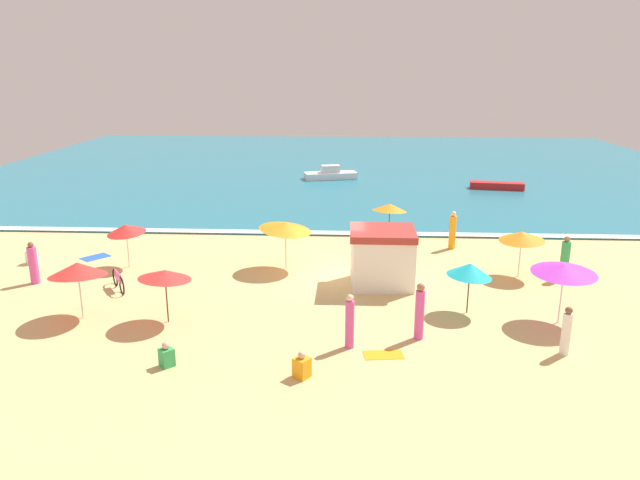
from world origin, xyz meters
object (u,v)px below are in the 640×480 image
object	(u,v)px
beachgoer_0	(33,264)
beachgoer_5	(566,332)
beach_umbrella_1	(470,270)
beachgoer_3	(32,256)
beach_umbrella_7	(77,269)
beach_umbrella_3	(165,275)
beachgoer_8	(167,356)
beach_umbrella_4	(564,269)
beachgoer_1	(302,366)
beach_umbrella_6	(126,229)
beachgoer_4	(453,231)
small_boat_0	(497,186)
beachgoer_7	(565,259)
beach_umbrella_0	(522,236)
beach_umbrella_8	(285,227)
lifeguard_cabana	(382,257)
parked_bicycle	(118,280)
beachgoer_2	(350,322)
small_boat_1	(331,174)
beach_umbrella_2	(390,207)
beachgoer_9	(420,312)

from	to	relation	value
beachgoer_0	beachgoer_5	size ratio (longest dim) A/B	1.12
beach_umbrella_1	beachgoer_3	bearing A→B (deg)	166.04
beach_umbrella_7	beachgoer_0	xyz separation A→B (m)	(-3.45, 3.32, -0.99)
beach_umbrella_3	beachgoer_8	xyz separation A→B (m)	(0.91, -3.15, -1.41)
beach_umbrella_4	beachgoer_1	distance (m)	9.73
beach_umbrella_1	beachgoer_1	world-z (taller)	beach_umbrella_1
beachgoer_5	beachgoer_8	distance (m)	12.15
beach_umbrella_6	beachgoer_4	bearing A→B (deg)	13.52
beach_umbrella_7	beachgoer_5	size ratio (longest dim) A/B	1.52
beachgoer_1	small_boat_0	xyz separation A→B (m)	(11.75, 27.20, 0.00)
beachgoer_0	beachgoer_7	bearing A→B (deg)	4.34
beach_umbrella_0	beach_umbrella_8	bearing A→B (deg)	177.26
beachgoer_3	lifeguard_cabana	bearing A→B (deg)	-6.89
beachgoer_3	beachgoer_8	xyz separation A→B (m)	(8.93, -9.12, -0.01)
beach_umbrella_4	parked_bicycle	bearing A→B (deg)	171.91
beach_umbrella_7	beachgoer_0	distance (m)	4.89
beachgoer_2	beachgoer_1	bearing A→B (deg)	-124.62
beachgoer_4	beachgoer_7	world-z (taller)	beachgoer_4
beachgoer_1	beachgoer_8	world-z (taller)	beachgoer_1
beach_umbrella_0	beachgoer_8	world-z (taller)	beach_umbrella_0
beach_umbrella_0	beach_umbrella_7	xyz separation A→B (m)	(-16.57, -5.18, 0.05)
beachgoer_1	beachgoer_7	xyz separation A→B (m)	(10.27, 8.76, 0.53)
beachgoer_1	beachgoer_7	distance (m)	13.51
beach_umbrella_3	beachgoer_3	distance (m)	10.09
beachgoer_0	beachgoer_3	xyz separation A→B (m)	(-1.44, 2.46, -0.48)
lifeguard_cabana	beach_umbrella_1	distance (m)	4.06
beach_umbrella_1	parked_bicycle	xyz separation A→B (m)	(-13.46, 1.63, -1.26)
beachgoer_4	small_boat_1	world-z (taller)	beachgoer_4
beachgoer_3	beachgoer_5	xyz separation A→B (m)	(20.99, -7.73, 0.41)
beach_umbrella_7	beachgoer_4	distance (m)	17.03
beachgoer_4	beachgoer_5	size ratio (longest dim) A/B	1.18
beach_umbrella_2	beachgoer_8	bearing A→B (deg)	-119.47
beach_umbrella_3	beachgoer_5	world-z (taller)	beach_umbrella_3
beach_umbrella_4	beachgoer_1	size ratio (longest dim) A/B	2.85
beach_umbrella_0	small_boat_0	distance (m)	18.57
beach_umbrella_3	beachgoer_3	bearing A→B (deg)	143.34
beachgoer_1	beachgoer_3	bearing A→B (deg)	143.63
beach_umbrella_0	beachgoer_1	bearing A→B (deg)	-133.38
beachgoer_3	beachgoer_8	bearing A→B (deg)	-45.60
beachgoer_1	beachgoer_9	bearing A→B (deg)	36.90
lifeguard_cabana	beachgoer_8	bearing A→B (deg)	-132.78
beach_umbrella_2	small_boat_1	xyz separation A→B (m)	(-3.50, 17.13, -1.44)
beachgoer_5	beachgoer_8	size ratio (longest dim) A/B	2.00
beach_umbrella_0	beach_umbrella_8	distance (m)	9.95
beach_umbrella_3	beachgoer_1	distance (m)	6.29
beach_umbrella_0	beachgoer_2	world-z (taller)	beach_umbrella_0
beachgoer_2	beachgoer_7	distance (m)	11.21
beachgoer_9	small_boat_1	distance (m)	28.11
beach_umbrella_6	beach_umbrella_7	size ratio (longest dim) A/B	0.98
beachgoer_8	small_boat_0	bearing A→B (deg)	59.41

